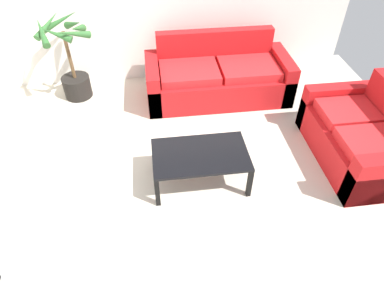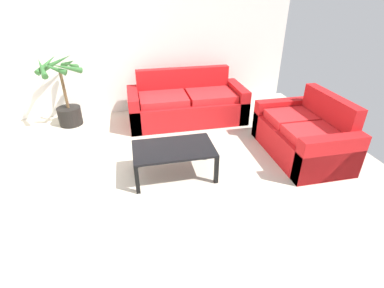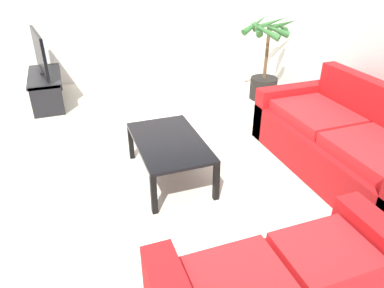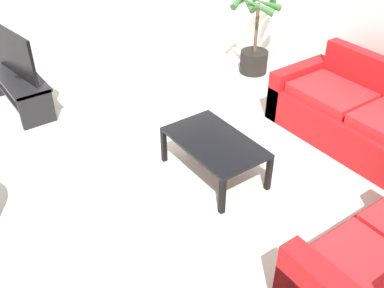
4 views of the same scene
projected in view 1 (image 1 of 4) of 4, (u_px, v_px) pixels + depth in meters
ground_plane at (178, 224)px, 3.53m from camera, size 6.60×6.60×0.00m
couch_main at (218, 78)px, 5.10m from camera, size 2.10×0.90×0.90m
couch_loveseat at (361, 138)px, 4.08m from camera, size 0.90×1.50×0.90m
coffee_table at (200, 157)px, 3.74m from camera, size 1.05×0.63×0.42m
potted_palm at (71, 66)px, 4.96m from camera, size 0.78×0.77×1.22m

